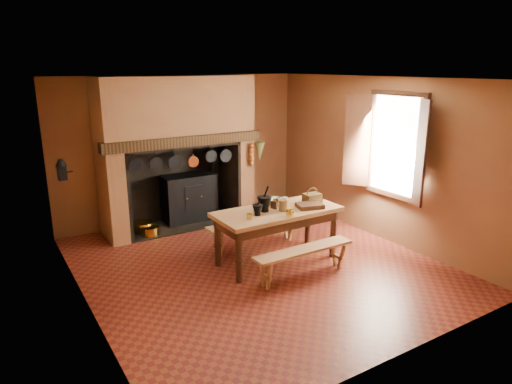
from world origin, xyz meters
The scene contains 28 objects.
floor centered at (0.00, 0.00, 0.00)m, with size 5.50×5.50×0.00m, color maroon.
ceiling centered at (0.00, 0.00, 2.80)m, with size 5.50×5.50×0.00m, color silver.
back_wall centered at (0.00, 2.75, 1.40)m, with size 5.00×0.02×2.80m, color olive.
wall_left centered at (-2.50, 0.00, 1.40)m, with size 0.02×5.50×2.80m, color olive.
wall_right centered at (2.50, 0.00, 1.40)m, with size 0.02×5.50×2.80m, color olive.
wall_front centered at (0.00, -2.75, 1.40)m, with size 5.00×0.02×2.80m, color olive.
chimney_breast centered at (-0.30, 2.31, 1.81)m, with size 2.95×0.96×2.80m.
iron_range centered at (-0.04, 2.45, 0.48)m, with size 1.12×0.55×1.60m.
hearth_pans centered at (-1.05, 2.22, 0.09)m, with size 0.51×0.62×0.20m.
hanging_pans centered at (-0.34, 1.81, 1.36)m, with size 1.92×0.29×0.27m.
onion_string centered at (1.00, 1.79, 1.33)m, with size 0.12×0.10×0.46m, color #A6461E, non-canonical shape.
herb_bunch centered at (1.18, 1.79, 1.38)m, with size 0.20×0.20×0.35m, color #555D2C.
window centered at (2.35, -0.40, 1.70)m, with size 0.39×1.75×1.76m.
wall_coffee_mill centered at (-2.42, 1.55, 1.52)m, with size 0.23×0.16×0.31m.
work_table centered at (0.34, -0.05, 0.71)m, with size 1.95×0.87×0.84m.
bench_front centered at (0.34, -0.74, 0.34)m, with size 1.59×0.28×0.45m.
bench_back centered at (0.34, 0.61, 0.36)m, with size 1.70×0.30×0.48m.
mortar_large centered at (0.13, -0.01, 0.97)m, with size 0.23×0.23×0.39m.
mortar_small centered at (-0.06, -0.12, 0.94)m, with size 0.16×0.16×0.27m.
coffee_grinder centered at (0.37, 0.03, 0.91)m, with size 0.16×0.14×0.18m.
brass_mug_a centered at (-0.26, -0.22, 0.89)m, with size 0.08×0.08×0.09m, color gold.
brass_mug_b centered at (0.13, 0.09, 0.89)m, with size 0.07×0.07×0.08m, color gold.
mixing_bowl centered at (0.48, 0.22, 0.88)m, with size 0.32×0.32×0.08m, color beige.
stoneware_crock centered at (0.38, -0.14, 0.93)m, with size 0.13×0.13×0.17m, color brown.
glass_jar centered at (0.55, 0.05, 0.92)m, with size 0.08×0.08×0.14m, color beige.
wicker_basket centered at (1.02, -0.05, 0.93)m, with size 0.28×0.21×0.26m.
wooden_tray centered at (0.83, -0.23, 0.88)m, with size 0.39×0.28×0.07m, color #3A1E12.
brass_cup centered at (0.32, -0.40, 0.89)m, with size 0.12×0.12×0.10m, color gold.
Camera 1 is at (-3.44, -5.52, 2.98)m, focal length 32.00 mm.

